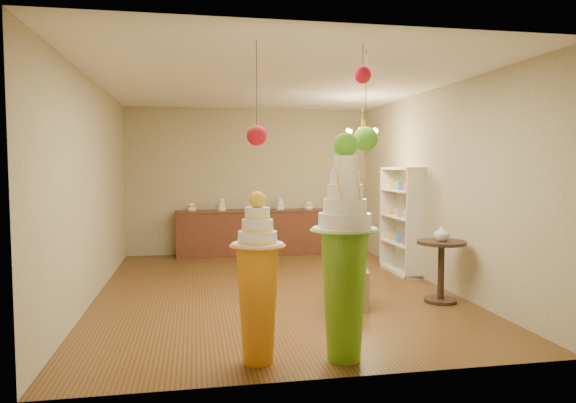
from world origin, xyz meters
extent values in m
plane|color=#533616|center=(0.00, 0.00, 0.00)|extent=(6.50, 6.50, 0.00)
plane|color=white|center=(0.00, 0.00, 3.00)|extent=(6.50, 6.50, 0.00)
cube|color=tan|center=(0.00, 3.25, 1.50)|extent=(5.00, 0.04, 3.00)
cube|color=tan|center=(0.00, -3.25, 1.50)|extent=(5.00, 0.04, 3.00)
cube|color=tan|center=(-2.50, 0.00, 1.50)|extent=(0.04, 6.50, 3.00)
cube|color=tan|center=(2.50, 0.00, 1.50)|extent=(0.04, 6.50, 3.00)
cone|color=#70B828|center=(0.24, -2.85, 0.61)|extent=(0.57, 0.57, 1.22)
cylinder|color=silver|center=(0.24, -2.85, 1.24)|extent=(0.77, 0.77, 0.03)
cylinder|color=silver|center=(0.24, -2.85, 1.32)|extent=(0.63, 0.63, 0.13)
cylinder|color=silver|center=(0.24, -2.85, 1.45)|extent=(0.51, 0.51, 0.13)
cylinder|color=silver|center=(0.24, -2.85, 1.59)|extent=(0.42, 0.42, 0.13)
cylinder|color=silver|center=(0.24, -2.85, 1.72)|extent=(0.35, 0.35, 0.13)
cylinder|color=silver|center=(0.24, -2.85, 1.86)|extent=(0.28, 0.28, 0.13)
sphere|color=#4FAB24|center=(0.24, -2.85, 2.02)|extent=(0.22, 0.22, 0.22)
cone|color=orange|center=(-0.57, -2.77, 0.55)|extent=(0.52, 0.52, 1.09)
cylinder|color=silver|center=(-0.57, -2.77, 1.11)|extent=(0.62, 0.62, 0.03)
cylinder|color=silver|center=(-0.57, -2.77, 1.17)|extent=(0.47, 0.47, 0.11)
cylinder|color=silver|center=(-0.57, -2.77, 1.28)|extent=(0.37, 0.37, 0.11)
cylinder|color=silver|center=(-0.57, -2.77, 1.39)|extent=(0.30, 0.30, 0.11)
sphere|color=gold|center=(-0.57, -2.77, 1.51)|extent=(0.16, 0.16, 0.16)
cube|color=olive|center=(0.78, -1.11, 0.25)|extent=(0.66, 0.66, 0.50)
cube|color=#522919|center=(0.00, 2.97, 0.45)|extent=(3.00, 0.50, 0.90)
cube|color=#522919|center=(0.00, 2.97, 0.91)|extent=(3.04, 0.54, 0.03)
cylinder|color=silver|center=(-1.20, 2.97, 1.00)|extent=(0.18, 0.18, 0.16)
cylinder|color=silver|center=(-0.60, 2.97, 1.04)|extent=(0.18, 0.18, 0.24)
cylinder|color=silver|center=(0.00, 2.97, 1.00)|extent=(0.18, 0.18, 0.16)
cylinder|color=silver|center=(0.60, 2.97, 1.04)|extent=(0.18, 0.18, 0.24)
cylinder|color=silver|center=(1.20, 2.97, 1.00)|extent=(0.18, 0.18, 0.16)
cube|color=beige|center=(2.48, 0.80, 0.90)|extent=(0.04, 1.20, 1.80)
cube|color=beige|center=(2.32, 0.80, 0.50)|extent=(0.30, 1.14, 0.03)
cube|color=beige|center=(2.32, 0.80, 0.95)|extent=(0.30, 1.14, 0.03)
cube|color=beige|center=(2.32, 0.80, 1.40)|extent=(0.30, 1.14, 0.03)
cylinder|color=black|center=(2.10, -1.11, 0.02)|extent=(0.56, 0.56, 0.04)
cylinder|color=black|center=(2.10, -1.11, 0.40)|extent=(0.11, 0.11, 0.80)
cylinder|color=black|center=(2.10, -1.11, 0.80)|extent=(0.84, 0.84, 0.04)
imported|color=beige|center=(2.10, -1.11, 0.93)|extent=(0.25, 0.25, 0.21)
cylinder|color=#3F362D|center=(-0.54, -2.54, 2.56)|extent=(0.01, 0.01, 0.89)
sphere|color=red|center=(-0.54, -2.54, 2.11)|extent=(0.19, 0.19, 0.19)
cylinder|color=#3F362D|center=(0.60, -2.34, 2.55)|extent=(0.01, 0.01, 0.90)
sphere|color=#4FAB24|center=(0.60, -2.34, 2.10)|extent=(0.25, 0.25, 0.25)
cylinder|color=#3F362D|center=(0.49, -2.56, 2.85)|extent=(0.01, 0.01, 0.29)
sphere|color=red|center=(0.49, -2.56, 2.71)|extent=(0.17, 0.17, 0.17)
cylinder|color=gold|center=(1.68, 0.96, 2.75)|extent=(0.02, 0.02, 0.50)
cylinder|color=gold|center=(1.68, 0.96, 2.45)|extent=(0.10, 0.10, 0.30)
sphere|color=#E6B17E|center=(1.68, 0.96, 2.25)|extent=(0.18, 0.18, 0.18)
camera|label=1|loc=(-1.13, -7.40, 1.83)|focal=32.00mm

